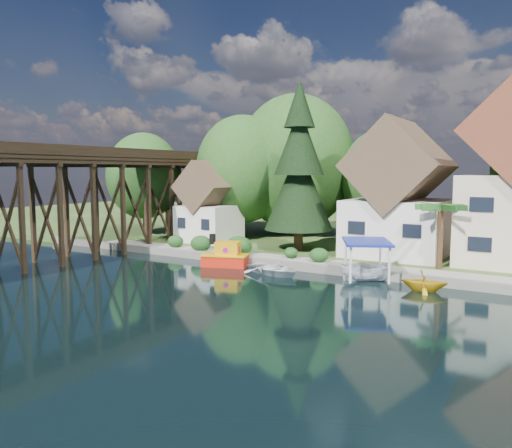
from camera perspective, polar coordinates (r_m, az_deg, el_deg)
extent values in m
plane|color=black|center=(31.34, -4.95, -7.42)|extent=(140.00, 140.00, 0.00)
cube|color=#2B461C|center=(61.68, 14.05, -0.71)|extent=(140.00, 52.00, 0.50)
cube|color=slate|center=(36.14, 7.81, -5.14)|extent=(60.00, 0.40, 0.62)
cube|color=gray|center=(36.57, 11.52, -4.73)|extent=(50.00, 2.60, 0.06)
cube|color=black|center=(40.34, -26.53, 0.73)|extent=(4.00, 0.36, 8.00)
cube|color=black|center=(42.12, -22.85, 1.09)|extent=(4.00, 0.36, 8.00)
cube|color=black|center=(44.06, -19.49, 1.41)|extent=(4.00, 0.36, 8.00)
cube|color=black|center=(46.15, -16.41, 1.71)|extent=(4.00, 0.36, 8.00)
cube|color=black|center=(48.35, -13.61, 1.97)|extent=(4.00, 0.36, 8.00)
cube|color=black|center=(50.66, -11.06, 2.20)|extent=(4.00, 0.36, 8.00)
cube|color=black|center=(53.07, -8.73, 2.41)|extent=(4.00, 0.36, 8.00)
cube|color=black|center=(55.55, -6.61, 2.60)|extent=(4.00, 0.36, 8.00)
cube|color=black|center=(58.11, -4.67, 2.76)|extent=(4.00, 0.36, 8.00)
cube|color=black|center=(60.72, -2.89, 2.92)|extent=(4.00, 0.36, 8.00)
cube|color=black|center=(47.09, -18.36, 6.66)|extent=(0.35, 44.00, 0.35)
cube|color=black|center=(44.48, -15.42, 6.80)|extent=(0.35, 44.00, 0.35)
cube|color=black|center=(45.78, -16.95, 7.11)|extent=(4.00, 44.00, 0.30)
cube|color=black|center=(47.30, -18.60, 7.68)|extent=(0.12, 44.00, 0.80)
cube|color=black|center=(44.32, -15.23, 7.91)|extent=(0.12, 44.00, 0.80)
cube|color=white|center=(42.28, 15.94, -0.35)|extent=(7.50, 8.00, 4.50)
cube|color=brown|center=(42.04, 16.13, 6.37)|extent=(7.64, 8.64, 7.64)
cube|color=black|center=(39.06, 11.40, -0.42)|extent=(1.35, 0.08, 1.00)
cube|color=black|center=(37.85, 17.38, -0.78)|extent=(1.35, 0.08, 1.00)
cube|color=black|center=(37.18, 24.30, 0.55)|extent=(1.53, 0.08, 1.00)
cube|color=white|center=(48.94, -5.34, 0.10)|extent=(5.00, 5.00, 3.50)
cube|color=brown|center=(48.71, -5.38, 4.26)|extent=(5.09, 5.40, 5.09)
cube|color=black|center=(47.80, -8.50, 0.13)|extent=(0.90, 0.08, 1.00)
cube|color=black|center=(46.07, -5.82, -0.05)|extent=(0.90, 0.08, 1.00)
cylinder|color=#382314|center=(52.01, -1.50, 1.02)|extent=(0.50, 0.50, 4.50)
ellipsoid|color=#254E1B|center=(51.82, -1.51, 6.26)|extent=(4.40, 4.40, 5.06)
cylinder|color=#382314|center=(53.47, 4.44, 1.39)|extent=(0.50, 0.50, 4.95)
ellipsoid|color=#254E1B|center=(53.31, 4.48, 6.99)|extent=(5.00, 5.00, 5.75)
cylinder|color=#382314|center=(51.06, 13.99, 0.50)|extent=(0.50, 0.50, 4.05)
ellipsoid|color=#254E1B|center=(50.85, 14.11, 5.30)|extent=(4.00, 4.00, 4.60)
cylinder|color=#382314|center=(55.10, -12.56, 0.93)|extent=(0.50, 0.50, 4.05)
ellipsoid|color=#254E1B|center=(54.90, -12.67, 5.38)|extent=(4.00, 4.00, 4.60)
ellipsoid|color=#183F16|center=(43.07, -6.32, -2.04)|extent=(1.98, 1.98, 1.53)
ellipsoid|color=#183F16|center=(42.16, -3.92, -2.42)|extent=(1.54, 1.54, 1.19)
ellipsoid|color=#183F16|center=(40.60, -2.02, -2.37)|extent=(2.20, 2.20, 1.70)
ellipsoid|color=#183F16|center=(45.11, -9.19, -1.82)|extent=(1.76, 1.76, 1.36)
ellipsoid|color=#183F16|center=(38.90, 4.03, -3.13)|extent=(1.54, 1.54, 1.19)
ellipsoid|color=#183F16|center=(37.56, 7.22, -3.36)|extent=(1.76, 1.76, 1.36)
cylinder|color=#382314|center=(43.39, 4.87, -1.20)|extent=(0.80, 0.80, 2.68)
cone|color=black|center=(43.07, 4.92, 4.11)|extent=(5.89, 5.89, 7.14)
cone|color=black|center=(43.13, 4.97, 9.46)|extent=(4.29, 4.29, 5.80)
cone|color=black|center=(43.43, 5.00, 13.57)|extent=(2.68, 2.68, 4.02)
cylinder|color=#382314|center=(36.93, 20.28, -1.67)|extent=(0.41, 0.41, 4.14)
ellipsoid|color=#194818|center=(36.72, 20.41, 1.83)|extent=(3.71, 3.71, 0.94)
cube|color=red|center=(38.65, -3.54, -4.24)|extent=(3.78, 2.79, 0.90)
cube|color=#E19E0B|center=(38.57, -3.54, -3.53)|extent=(3.92, 2.94, 0.11)
cube|color=#E19E0B|center=(38.43, -3.22, -2.85)|extent=(2.14, 1.86, 1.13)
cylinder|color=black|center=(38.68, -5.00, -1.71)|extent=(0.50, 0.50, 0.79)
cylinder|color=#B80E7F|center=(37.77, -3.51, -3.01)|extent=(0.41, 0.22, 0.41)
cylinder|color=#B80E7F|center=(39.10, -2.95, -2.70)|extent=(0.41, 0.22, 0.41)
cylinder|color=#B80E7F|center=(38.20, -1.92, -2.90)|extent=(0.22, 0.41, 0.41)
imported|color=silver|center=(35.64, 2.01, -5.01)|extent=(5.06, 4.21, 0.91)
imported|color=white|center=(34.07, 12.46, -5.31)|extent=(3.65, 2.66, 1.33)
cube|color=#172496|center=(33.74, 12.54, -1.99)|extent=(4.48, 5.10, 0.16)
cylinder|color=white|center=(32.29, 15.00, -4.55)|extent=(0.16, 0.16, 2.39)
cylinder|color=white|center=(35.90, 14.03, -3.48)|extent=(0.16, 0.16, 2.39)
cylinder|color=white|center=(31.98, 10.76, -4.55)|extent=(0.16, 0.16, 2.39)
cylinder|color=white|center=(35.62, 10.22, -3.46)|extent=(0.16, 0.16, 2.39)
imported|color=gold|center=(32.22, 18.67, -6.06)|extent=(2.97, 2.66, 1.41)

